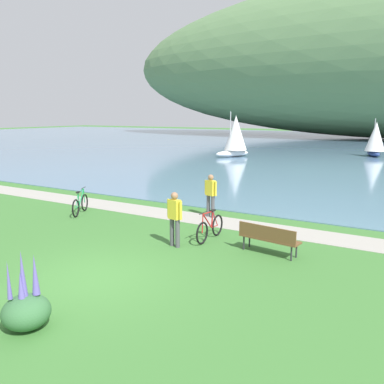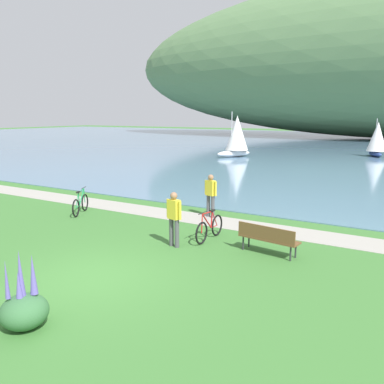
{
  "view_description": "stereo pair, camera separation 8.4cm",
  "coord_description": "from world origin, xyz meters",
  "px_view_note": "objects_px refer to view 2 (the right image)",
  "views": [
    {
      "loc": [
        6.82,
        -6.9,
        4.03
      ],
      "look_at": [
        -0.99,
        6.51,
        1.0
      ],
      "focal_mm": 37.56,
      "sensor_mm": 36.0,
      "label": 1
    },
    {
      "loc": [
        6.89,
        -6.85,
        4.03
      ],
      "look_at": [
        -0.99,
        6.51,
        1.0
      ],
      "focal_mm": 37.56,
      "sensor_mm": 36.0,
      "label": 2
    }
  ],
  "objects_px": {
    "bicycle_beside_path": "(81,204)",
    "person_at_shoreline": "(211,193)",
    "bicycle_leaning_near_bench": "(210,228)",
    "sailboat_toward_hillside": "(377,139)",
    "person_on_the_grass": "(174,216)",
    "sailboat_mid_bay": "(237,136)",
    "park_bench_near_camera": "(268,237)"
  },
  "relations": [
    {
      "from": "park_bench_near_camera",
      "to": "person_at_shoreline",
      "type": "xyz_separation_m",
      "value": [
        -3.44,
        2.94,
        0.46
      ]
    },
    {
      "from": "bicycle_leaning_near_bench",
      "to": "person_at_shoreline",
      "type": "relative_size",
      "value": 1.04
    },
    {
      "from": "person_on_the_grass",
      "to": "bicycle_beside_path",
      "type": "bearing_deg",
      "value": 164.63
    },
    {
      "from": "person_on_the_grass",
      "to": "sailboat_toward_hillside",
      "type": "xyz_separation_m",
      "value": [
        2.2,
        31.65,
        0.74
      ]
    },
    {
      "from": "bicycle_leaning_near_bench",
      "to": "person_at_shoreline",
      "type": "bearing_deg",
      "value": 117.33
    },
    {
      "from": "bicycle_leaning_near_bench",
      "to": "person_at_shoreline",
      "type": "height_order",
      "value": "person_at_shoreline"
    },
    {
      "from": "bicycle_beside_path",
      "to": "sailboat_mid_bay",
      "type": "bearing_deg",
      "value": 98.85
    },
    {
      "from": "bicycle_beside_path",
      "to": "person_at_shoreline",
      "type": "relative_size",
      "value": 0.95
    },
    {
      "from": "bicycle_leaning_near_bench",
      "to": "park_bench_near_camera",
      "type": "bearing_deg",
      "value": -9.63
    },
    {
      "from": "person_at_shoreline",
      "to": "sailboat_mid_bay",
      "type": "relative_size",
      "value": 0.41
    },
    {
      "from": "person_at_shoreline",
      "to": "person_on_the_grass",
      "type": "bearing_deg",
      "value": -79.14
    },
    {
      "from": "sailboat_toward_hillside",
      "to": "sailboat_mid_bay",
      "type": "bearing_deg",
      "value": -149.46
    },
    {
      "from": "bicycle_beside_path",
      "to": "person_on_the_grass",
      "type": "xyz_separation_m",
      "value": [
        5.56,
        -1.53,
        0.58
      ]
    },
    {
      "from": "bicycle_leaning_near_bench",
      "to": "sailboat_mid_bay",
      "type": "relative_size",
      "value": 0.42
    },
    {
      "from": "bicycle_leaning_near_bench",
      "to": "person_on_the_grass",
      "type": "height_order",
      "value": "person_on_the_grass"
    },
    {
      "from": "bicycle_leaning_near_bench",
      "to": "person_at_shoreline",
      "type": "xyz_separation_m",
      "value": [
        -1.34,
        2.59,
        0.58
      ]
    },
    {
      "from": "bicycle_beside_path",
      "to": "person_on_the_grass",
      "type": "height_order",
      "value": "person_on_the_grass"
    },
    {
      "from": "sailboat_toward_hillside",
      "to": "park_bench_near_camera",
      "type": "bearing_deg",
      "value": -89.03
    },
    {
      "from": "park_bench_near_camera",
      "to": "bicycle_beside_path",
      "type": "distance_m",
      "value": 8.31
    },
    {
      "from": "person_on_the_grass",
      "to": "sailboat_toward_hillside",
      "type": "distance_m",
      "value": 31.73
    },
    {
      "from": "park_bench_near_camera",
      "to": "person_on_the_grass",
      "type": "distance_m",
      "value": 2.87
    },
    {
      "from": "sailboat_mid_bay",
      "to": "sailboat_toward_hillside",
      "type": "height_order",
      "value": "sailboat_mid_bay"
    },
    {
      "from": "person_at_shoreline",
      "to": "person_on_the_grass",
      "type": "xyz_separation_m",
      "value": [
        0.72,
        -3.73,
        0.0
      ]
    },
    {
      "from": "sailboat_toward_hillside",
      "to": "person_on_the_grass",
      "type": "bearing_deg",
      "value": -93.97
    },
    {
      "from": "bicycle_leaning_near_bench",
      "to": "sailboat_toward_hillside",
      "type": "bearing_deg",
      "value": 87.04
    },
    {
      "from": "bicycle_leaning_near_bench",
      "to": "sailboat_toward_hillside",
      "type": "distance_m",
      "value": 30.57
    },
    {
      "from": "bicycle_leaning_near_bench",
      "to": "sailboat_toward_hillside",
      "type": "relative_size",
      "value": 0.5
    },
    {
      "from": "park_bench_near_camera",
      "to": "sailboat_toward_hillside",
      "type": "distance_m",
      "value": 30.89
    },
    {
      "from": "park_bench_near_camera",
      "to": "person_at_shoreline",
      "type": "bearing_deg",
      "value": 139.41
    },
    {
      "from": "person_at_shoreline",
      "to": "sailboat_toward_hillside",
      "type": "relative_size",
      "value": 0.48
    },
    {
      "from": "person_at_shoreline",
      "to": "sailboat_mid_bay",
      "type": "distance_m",
      "value": 22.85
    },
    {
      "from": "sailboat_toward_hillside",
      "to": "bicycle_leaning_near_bench",
      "type": "bearing_deg",
      "value": -92.96
    }
  ]
}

